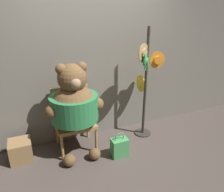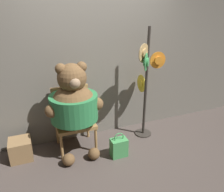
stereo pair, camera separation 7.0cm
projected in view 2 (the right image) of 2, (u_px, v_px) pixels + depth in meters
The scene contains 7 objects.
ground_plane at pixel (112, 157), 3.21m from camera, with size 14.00×14.00×0.00m, color #4C423D.
wall_back at pixel (93, 57), 3.38m from camera, with size 8.00×0.10×2.67m.
chair at pixel (73, 116), 3.32m from camera, with size 0.56×0.50×0.94m.
teddy_bear at pixel (74, 104), 3.07m from camera, with size 0.82×0.72×1.37m.
hat_display_rack at pixel (146, 80), 3.42m from camera, with size 0.53×0.52×1.79m.
handbag_on_ground at pixel (119, 147), 3.19m from camera, with size 0.24×0.16×0.39m.
wooden_crate at pixel (21, 149), 3.13m from camera, with size 0.30×0.30×0.30m.
Camera 2 is at (-0.97, -2.45, 2.04)m, focal length 35.00 mm.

